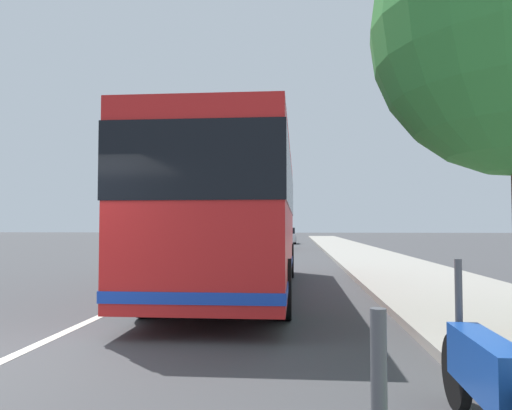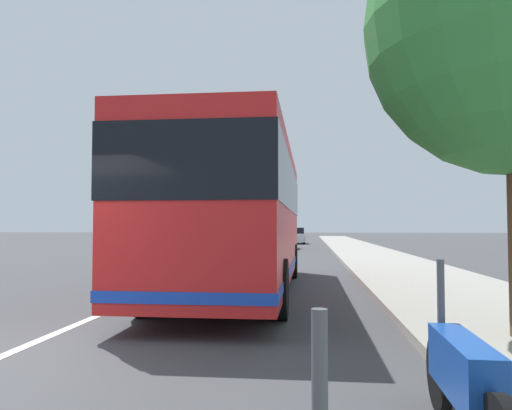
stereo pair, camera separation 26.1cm
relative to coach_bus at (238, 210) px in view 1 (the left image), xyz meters
The scene contains 8 objects.
sidewalk_curb 6.18m from the coach_bus, 53.58° to the right, with size 110.00×3.60×0.14m, color #9E998E.
lane_divider_line 4.45m from the coach_bus, 29.31° to the left, with size 110.00×0.16×0.01m, color silver.
coach_bus is the anchor object (origin of this frame).
motorcycle_far_end 8.32m from the coach_bus, 160.88° to the right, with size 2.08×0.27×1.26m.
car_ahead_same_lane 22.85m from the coach_bus, 10.32° to the left, with size 4.22×2.00×1.45m.
car_far_distant 21.38m from the coach_bus, ahead, with size 4.55×2.00×1.53m.
car_oncoming 31.50m from the coach_bus, ahead, with size 4.14×1.94×1.40m.
car_behind_bus 39.77m from the coach_bus, ahead, with size 3.97×1.99×1.51m.
Camera 1 is at (-4.80, -3.35, 1.53)m, focal length 34.20 mm.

